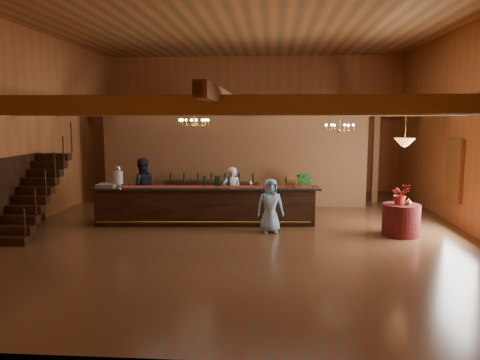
# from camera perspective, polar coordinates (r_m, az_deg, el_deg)

# --- Properties ---
(floor) EXTENTS (14.00, 14.00, 0.00)m
(floor) POSITION_cam_1_polar(r_m,az_deg,el_deg) (12.82, 0.12, -5.98)
(floor) COLOR brown
(floor) RESTS_ON ground
(ceiling) EXTENTS (14.00, 14.00, 0.00)m
(ceiling) POSITION_cam_1_polar(r_m,az_deg,el_deg) (12.71, 0.12, 18.90)
(ceiling) COLOR #B07139
(ceiling) RESTS_ON wall_back
(wall_back) EXTENTS (12.00, 0.10, 5.50)m
(wall_back) POSITION_cam_1_polar(r_m,az_deg,el_deg) (19.45, 1.56, 6.82)
(wall_back) COLOR #AC5F34
(wall_back) RESTS_ON floor
(wall_front) EXTENTS (12.00, 0.10, 5.50)m
(wall_front) POSITION_cam_1_polar(r_m,az_deg,el_deg) (5.50, -4.97, 4.92)
(wall_front) COLOR #AC5F34
(wall_front) RESTS_ON floor
(wall_left) EXTENTS (0.10, 14.00, 5.50)m
(wall_left) POSITION_cam_1_polar(r_m,az_deg,el_deg) (14.20, -24.95, 5.85)
(wall_left) COLOR #AC5F34
(wall_left) RESTS_ON floor
(wall_right) EXTENTS (0.10, 14.00, 5.50)m
(wall_right) POSITION_cam_1_polar(r_m,az_deg,el_deg) (13.45, 26.68, 5.69)
(wall_right) COLOR #AC5F34
(wall_right) RESTS_ON floor
(beam_grid) EXTENTS (11.90, 13.90, 0.39)m
(beam_grid) POSITION_cam_1_polar(r_m,az_deg,el_deg) (12.97, 0.28, 8.62)
(beam_grid) COLOR brown
(beam_grid) RESTS_ON wall_left
(support_posts) EXTENTS (9.20, 10.20, 3.20)m
(support_posts) POSITION_cam_1_polar(r_m,az_deg,el_deg) (12.04, -0.05, 0.88)
(support_posts) COLOR brown
(support_posts) RESTS_ON floor
(partition_wall) EXTENTS (9.00, 0.18, 3.10)m
(partition_wall) POSITION_cam_1_polar(r_m,az_deg,el_deg) (16.05, -0.80, 2.37)
(partition_wall) COLOR brown
(partition_wall) RESTS_ON floor
(window_right_back) EXTENTS (0.12, 1.05, 1.75)m
(window_right_back) POSITION_cam_1_polar(r_m,az_deg,el_deg) (14.43, 24.71, 1.10)
(window_right_back) COLOR white
(window_right_back) RESTS_ON wall_right
(staircase) EXTENTS (1.00, 2.80, 2.00)m
(staircase) POSITION_cam_1_polar(r_m,az_deg,el_deg) (13.44, -24.00, -1.66)
(staircase) COLOR #3E2213
(staircase) RESTS_ON floor
(backroom_boxes) EXTENTS (4.10, 0.60, 1.10)m
(backroom_boxes) POSITION_cam_1_polar(r_m,az_deg,el_deg) (18.14, 0.40, -0.28)
(backroom_boxes) COLOR #3E2213
(backroom_boxes) RESTS_ON floor
(tasting_bar) EXTENTS (6.47, 1.24, 1.08)m
(tasting_bar) POSITION_cam_1_polar(r_m,az_deg,el_deg) (13.29, -4.23, -3.11)
(tasting_bar) COLOR #3E2213
(tasting_bar) RESTS_ON floor
(beverage_dispenser) EXTENTS (0.26, 0.26, 0.60)m
(beverage_dispenser) POSITION_cam_1_polar(r_m,az_deg,el_deg) (13.64, -14.62, 0.40)
(beverage_dispenser) COLOR silver
(beverage_dispenser) RESTS_ON tasting_bar
(glass_rack_tray) EXTENTS (0.50, 0.50, 0.10)m
(glass_rack_tray) POSITION_cam_1_polar(r_m,az_deg,el_deg) (13.65, -15.89, -0.64)
(glass_rack_tray) COLOR gray
(glass_rack_tray) RESTS_ON tasting_bar
(raffle_drum) EXTENTS (0.34, 0.24, 0.30)m
(raffle_drum) POSITION_cam_1_polar(r_m,az_deg,el_deg) (13.16, 6.26, -0.14)
(raffle_drum) COLOR brown
(raffle_drum) RESTS_ON tasting_bar
(bar_bottle_0) EXTENTS (0.07, 0.07, 0.30)m
(bar_bottle_0) POSITION_cam_1_polar(r_m,az_deg,el_deg) (13.31, -4.34, -0.14)
(bar_bottle_0) COLOR black
(bar_bottle_0) RESTS_ON tasting_bar
(bar_bottle_1) EXTENTS (0.07, 0.07, 0.30)m
(bar_bottle_1) POSITION_cam_1_polar(r_m,az_deg,el_deg) (13.29, -2.93, -0.14)
(bar_bottle_1) COLOR black
(bar_bottle_1) RESTS_ON tasting_bar
(bar_bottle_2) EXTENTS (0.07, 0.07, 0.30)m
(bar_bottle_2) POSITION_cam_1_polar(r_m,az_deg,el_deg) (13.28, -2.60, -0.14)
(bar_bottle_2) COLOR black
(bar_bottle_2) RESTS_ON tasting_bar
(bar_bottle_3) EXTENTS (0.07, 0.07, 0.30)m
(bar_bottle_3) POSITION_cam_1_polar(r_m,az_deg,el_deg) (13.27, -1.36, -0.15)
(bar_bottle_3) COLOR black
(bar_bottle_3) RESTS_ON tasting_bar
(backbar_shelf) EXTENTS (3.21, 0.96, 0.89)m
(backbar_shelf) POSITION_cam_1_polar(r_m,az_deg,el_deg) (15.74, -3.46, -1.80)
(backbar_shelf) COLOR #3E2213
(backbar_shelf) RESTS_ON floor
(round_table) EXTENTS (0.95, 0.95, 0.82)m
(round_table) POSITION_cam_1_polar(r_m,az_deg,el_deg) (12.72, 19.04, -4.62)
(round_table) COLOR maroon
(round_table) RESTS_ON floor
(chandelier_left) EXTENTS (0.80, 0.80, 0.46)m
(chandelier_left) POSITION_cam_1_polar(r_m,az_deg,el_deg) (12.78, -5.62, 7.05)
(chandelier_left) COLOR #AE8E40
(chandelier_left) RESTS_ON beam_grid
(chandelier_right) EXTENTS (0.80, 0.80, 0.60)m
(chandelier_right) POSITION_cam_1_polar(r_m,az_deg,el_deg) (13.57, 12.06, 6.35)
(chandelier_right) COLOR #AE8E40
(chandelier_right) RESTS_ON beam_grid
(pendant_lamp) EXTENTS (0.52, 0.52, 0.90)m
(pendant_lamp) POSITION_cam_1_polar(r_m,az_deg,el_deg) (12.47, 19.43, 4.38)
(pendant_lamp) COLOR #AE8E40
(pendant_lamp) RESTS_ON beam_grid
(bartender) EXTENTS (0.63, 0.47, 1.56)m
(bartender) POSITION_cam_1_polar(r_m,az_deg,el_deg) (14.03, -1.00, -1.55)
(bartender) COLOR white
(bartender) RESTS_ON floor
(staff_second) EXTENTS (1.09, 0.99, 1.82)m
(staff_second) POSITION_cam_1_polar(r_m,az_deg,el_deg) (14.35, -11.86, -0.97)
(staff_second) COLOR #1F1F2F
(staff_second) RESTS_ON floor
(guest) EXTENTS (0.77, 0.57, 1.44)m
(guest) POSITION_cam_1_polar(r_m,az_deg,el_deg) (12.30, 3.71, -3.14)
(guest) COLOR #8FC3E3
(guest) RESTS_ON floor
(floor_plant) EXTENTS (0.86, 0.79, 1.28)m
(floor_plant) POSITION_cam_1_polar(r_m,az_deg,el_deg) (15.42, 7.44, -1.32)
(floor_plant) COLOR #1D4917
(floor_plant) RESTS_ON floor
(table_flowers) EXTENTS (0.59, 0.54, 0.54)m
(table_flowers) POSITION_cam_1_polar(r_m,az_deg,el_deg) (12.54, 18.94, -1.63)
(table_flowers) COLOR #A4221B
(table_flowers) RESTS_ON round_table
(table_vase) EXTENTS (0.15, 0.15, 0.27)m
(table_vase) POSITION_cam_1_polar(r_m,az_deg,el_deg) (12.58, 19.82, -2.28)
(table_vase) COLOR #AE8E40
(table_vase) RESTS_ON round_table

